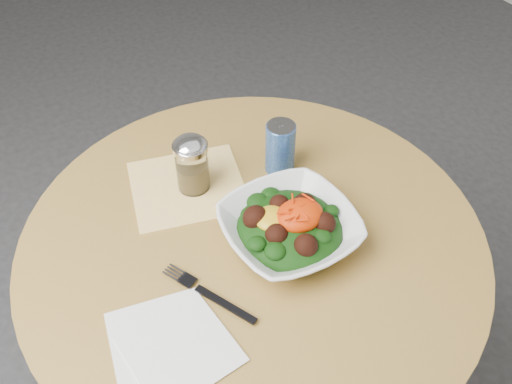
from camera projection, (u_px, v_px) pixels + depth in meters
table at (253, 294)px, 1.24m from camera, size 0.90×0.90×0.75m
cloth_napkin at (188, 186)px, 1.19m from camera, size 0.28×0.26×0.00m
paper_napkins at (171, 345)px, 0.93m from camera, size 0.20×0.22×0.00m
salad_bowl at (290, 228)px, 1.07m from camera, size 0.25×0.25×0.09m
fork at (206, 292)px, 1.00m from camera, size 0.10×0.19×0.00m
spice_shaker at (192, 165)px, 1.15m from camera, size 0.07×0.07×0.13m
beverage_can at (280, 147)px, 1.19m from camera, size 0.06×0.06×0.12m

